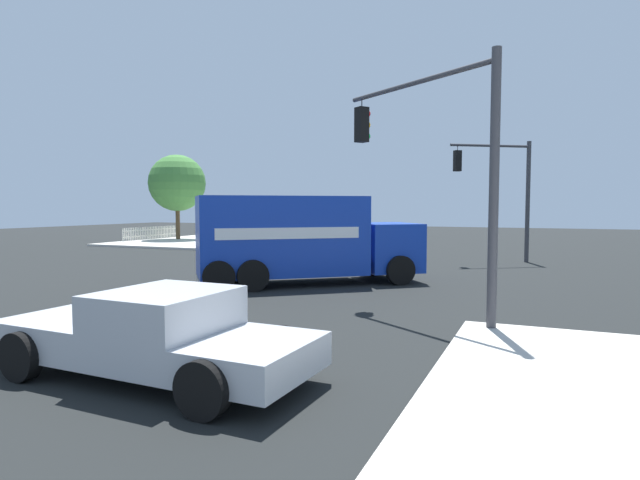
{
  "coord_description": "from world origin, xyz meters",
  "views": [
    {
      "loc": [
        19.01,
        8.72,
        2.67
      ],
      "look_at": [
        2.94,
        1.87,
        1.54
      ],
      "focal_mm": 29.68,
      "sensor_mm": 36.0,
      "label": 1
    }
  ],
  "objects_px": {
    "pickup_silver": "(156,331)",
    "shade_tree_near": "(177,183)",
    "delivery_truck": "(301,239)",
    "pedestrian_crossing": "(210,227)",
    "traffic_light_secondary": "(503,183)",
    "pedestrian_near_corner": "(242,227)",
    "traffic_light_primary": "(438,150)"
  },
  "relations": [
    {
      "from": "delivery_truck",
      "to": "pickup_silver",
      "type": "bearing_deg",
      "value": 12.35
    },
    {
      "from": "traffic_light_secondary",
      "to": "shade_tree_near",
      "type": "relative_size",
      "value": 0.89
    },
    {
      "from": "traffic_light_primary",
      "to": "shade_tree_near",
      "type": "relative_size",
      "value": 0.89
    },
    {
      "from": "traffic_light_secondary",
      "to": "shade_tree_near",
      "type": "distance_m",
      "value": 24.88
    },
    {
      "from": "traffic_light_secondary",
      "to": "pedestrian_crossing",
      "type": "bearing_deg",
      "value": -103.89
    },
    {
      "from": "pickup_silver",
      "to": "shade_tree_near",
      "type": "distance_m",
      "value": 33.52
    },
    {
      "from": "traffic_light_secondary",
      "to": "pedestrian_crossing",
      "type": "distance_m",
      "value": 20.62
    },
    {
      "from": "traffic_light_primary",
      "to": "traffic_light_secondary",
      "type": "bearing_deg",
      "value": 178.04
    },
    {
      "from": "traffic_light_secondary",
      "to": "pickup_silver",
      "type": "relative_size",
      "value": 1.08
    },
    {
      "from": "delivery_truck",
      "to": "traffic_light_primary",
      "type": "height_order",
      "value": "traffic_light_primary"
    },
    {
      "from": "pedestrian_near_corner",
      "to": "shade_tree_near",
      "type": "distance_m",
      "value": 5.95
    },
    {
      "from": "delivery_truck",
      "to": "pedestrian_near_corner",
      "type": "xyz_separation_m",
      "value": [
        -18.14,
        -13.46,
        -0.45
      ]
    },
    {
      "from": "pedestrian_near_corner",
      "to": "pickup_silver",
      "type": "bearing_deg",
      "value": 29.13
    },
    {
      "from": "pedestrian_near_corner",
      "to": "shade_tree_near",
      "type": "relative_size",
      "value": 0.26
    },
    {
      "from": "delivery_truck",
      "to": "pedestrian_crossing",
      "type": "distance_m",
      "value": 20.36
    },
    {
      "from": "delivery_truck",
      "to": "shade_tree_near",
      "type": "xyz_separation_m",
      "value": [
        -16.5,
        -18.13,
        2.86
      ]
    },
    {
      "from": "delivery_truck",
      "to": "traffic_light_primary",
      "type": "bearing_deg",
      "value": 53.25
    },
    {
      "from": "pickup_silver",
      "to": "pedestrian_near_corner",
      "type": "relative_size",
      "value": 3.14
    },
    {
      "from": "pickup_silver",
      "to": "shade_tree_near",
      "type": "height_order",
      "value": "shade_tree_near"
    },
    {
      "from": "pedestrian_crossing",
      "to": "shade_tree_near",
      "type": "height_order",
      "value": "shade_tree_near"
    },
    {
      "from": "traffic_light_primary",
      "to": "pedestrian_near_corner",
      "type": "bearing_deg",
      "value": -139.63
    },
    {
      "from": "delivery_truck",
      "to": "traffic_light_primary",
      "type": "xyz_separation_m",
      "value": [
        4.0,
        5.36,
        2.42
      ]
    },
    {
      "from": "traffic_light_secondary",
      "to": "pickup_silver",
      "type": "xyz_separation_m",
      "value": [
        19.76,
        -3.66,
        -3.02
      ]
    },
    {
      "from": "delivery_truck",
      "to": "traffic_light_secondary",
      "type": "height_order",
      "value": "traffic_light_secondary"
    },
    {
      "from": "delivery_truck",
      "to": "shade_tree_near",
      "type": "bearing_deg",
      "value": -132.3
    },
    {
      "from": "pickup_silver",
      "to": "shade_tree_near",
      "type": "bearing_deg",
      "value": -142.46
    },
    {
      "from": "pickup_silver",
      "to": "traffic_light_primary",
      "type": "bearing_deg",
      "value": 151.71
    },
    {
      "from": "delivery_truck",
      "to": "pedestrian_near_corner",
      "type": "relative_size",
      "value": 4.45
    },
    {
      "from": "delivery_truck",
      "to": "pedestrian_crossing",
      "type": "xyz_separation_m",
      "value": [
        -14.75,
        -14.02,
        -0.39
      ]
    },
    {
      "from": "traffic_light_primary",
      "to": "pickup_silver",
      "type": "bearing_deg",
      "value": -28.29
    },
    {
      "from": "delivery_truck",
      "to": "pickup_silver",
      "type": "relative_size",
      "value": 1.42
    },
    {
      "from": "delivery_truck",
      "to": "pedestrian_near_corner",
      "type": "height_order",
      "value": "delivery_truck"
    }
  ]
}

